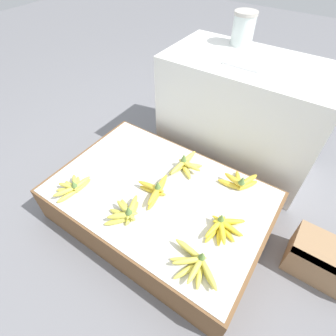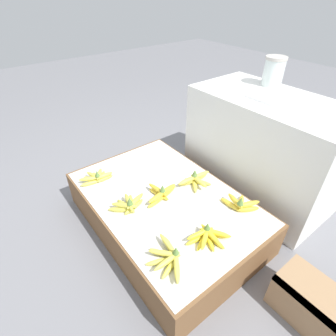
# 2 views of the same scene
# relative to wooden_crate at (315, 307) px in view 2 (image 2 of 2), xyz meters

# --- Properties ---
(ground_plane) EXTENTS (10.00, 10.00, 0.00)m
(ground_plane) POSITION_rel_wooden_crate_xyz_m (-0.94, -0.20, -0.11)
(ground_plane) COLOR slate
(display_platform) EXTENTS (1.25, 0.83, 0.26)m
(display_platform) POSITION_rel_wooden_crate_xyz_m (-0.94, -0.20, 0.02)
(display_platform) COLOR brown
(display_platform) RESTS_ON ground_plane
(back_vendor_table) EXTENTS (1.06, 0.57, 0.77)m
(back_vendor_table) POSITION_rel_wooden_crate_xyz_m (-0.80, 0.59, 0.27)
(back_vendor_table) COLOR white
(back_vendor_table) RESTS_ON ground_plane
(wooden_crate) EXTENTS (0.39, 0.21, 0.22)m
(wooden_crate) POSITION_rel_wooden_crate_xyz_m (0.00, 0.00, 0.00)
(wooden_crate) COLOR #997551
(wooden_crate) RESTS_ON ground_plane
(banana_bunch_front_left) EXTENTS (0.13, 0.23, 0.10)m
(banana_bunch_front_left) POSITION_rel_wooden_crate_xyz_m (-1.35, -0.47, 0.18)
(banana_bunch_front_left) COLOR #DBCC4C
(banana_bunch_front_left) RESTS_ON display_platform
(banana_bunch_front_midleft) EXTENTS (0.17, 0.24, 0.11)m
(banana_bunch_front_midleft) POSITION_rel_wooden_crate_xyz_m (-0.99, -0.44, 0.18)
(banana_bunch_front_midleft) COLOR gold
(banana_bunch_front_midleft) RESTS_ON display_platform
(banana_bunch_front_midright) EXTENTS (0.28, 0.19, 0.10)m
(banana_bunch_front_midright) POSITION_rel_wooden_crate_xyz_m (-0.55, -0.47, 0.18)
(banana_bunch_front_midright) COLOR #DBCC4C
(banana_bunch_front_midright) RESTS_ON display_platform
(banana_bunch_middle_midleft) EXTENTS (0.18, 0.26, 0.11)m
(banana_bunch_middle_midleft) POSITION_rel_wooden_crate_xyz_m (-0.95, -0.22, 0.19)
(banana_bunch_middle_midleft) COLOR gold
(banana_bunch_middle_midleft) RESTS_ON display_platform
(banana_bunch_middle_midright) EXTENTS (0.18, 0.24, 0.10)m
(banana_bunch_middle_midright) POSITION_rel_wooden_crate_xyz_m (-0.53, -0.23, 0.18)
(banana_bunch_middle_midright) COLOR yellow
(banana_bunch_middle_midright) RESTS_ON display_platform
(banana_bunch_back_midleft) EXTENTS (0.17, 0.26, 0.11)m
(banana_bunch_back_midleft) POSITION_rel_wooden_crate_xyz_m (-0.92, 0.04, 0.18)
(banana_bunch_back_midleft) COLOR #DBCC4C
(banana_bunch_back_midleft) RESTS_ON display_platform
(banana_bunch_back_midright) EXTENTS (0.21, 0.16, 0.11)m
(banana_bunch_back_midright) POSITION_rel_wooden_crate_xyz_m (-0.58, 0.10, 0.19)
(banana_bunch_back_midright) COLOR gold
(banana_bunch_back_midright) RESTS_ON display_platform
(glass_jar) EXTENTS (0.15, 0.15, 0.20)m
(glass_jar) POSITION_rel_wooden_crate_xyz_m (-0.97, 0.78, 0.76)
(glass_jar) COLOR silver
(glass_jar) RESTS_ON back_vendor_table
(foam_tray_white) EXTENTS (0.22, 0.21, 0.02)m
(foam_tray_white) POSITION_rel_wooden_crate_xyz_m (-0.83, 0.55, 0.67)
(foam_tray_white) COLOR white
(foam_tray_white) RESTS_ON back_vendor_table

